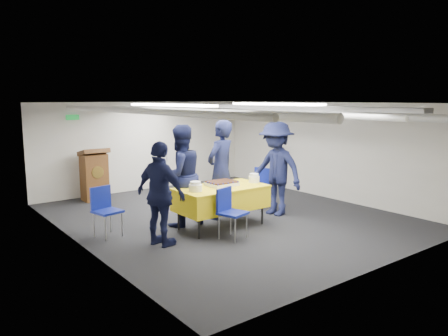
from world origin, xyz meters
The scene contains 14 objects.
ground centered at (0.00, 0.00, 0.00)m, with size 7.00×7.00×0.00m, color black.
room_shell centered at (0.09, 0.41, 1.81)m, with size 6.00×7.00×2.30m.
serving_table centered at (-0.54, -0.53, 0.56)m, with size 1.70×0.91×0.77m.
sheet_cake centered at (-0.47, -0.46, 0.82)m, with size 0.54×0.42×0.09m.
plate_stack_left centered at (-1.14, -0.58, 0.85)m, with size 0.23×0.23×0.17m.
plate_stack_right centered at (0.22, -0.58, 0.85)m, with size 0.21×0.21×0.17m.
podium centered at (-1.60, 3.05, 0.61)m, with size 0.62×0.53×1.25m.
chair_near centered at (-0.82, -1.12, 0.53)m, with size 0.52×0.52×0.87m.
chair_right centered at (1.06, 0.17, 0.53)m, with size 0.52×0.52×0.87m.
chair_left centered at (-2.47, 0.29, 0.53)m, with size 0.50×0.50×0.87m.
sailor_a centered at (-0.16, -0.01, 0.99)m, with size 0.72×0.47×1.97m, color black.
sailor_b centered at (-1.07, 0.05, 0.96)m, with size 0.93×0.72×1.91m, color black.
sailor_c centered at (-1.94, -0.76, 0.86)m, with size 1.01×0.42×1.72m, color black.
sailor_d centered at (0.90, -0.48, 0.96)m, with size 1.25×0.72×1.93m, color black.
Camera 1 is at (-5.30, -6.86, 2.38)m, focal length 35.00 mm.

